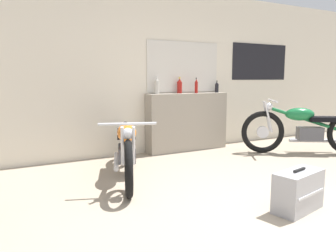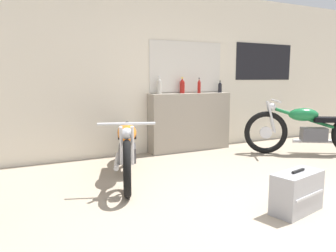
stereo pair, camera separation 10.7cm
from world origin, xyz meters
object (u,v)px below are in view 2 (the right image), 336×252
bottle_center (199,86)px  motorcycle_green (310,129)px  bottle_right_center (220,87)px  motorcycle_orange (127,147)px  bottle_leftmost (159,86)px  hard_case_silver (297,192)px  bottle_left_center (182,86)px

bottle_center → motorcycle_green: bottle_center is taller
bottle_right_center → motorcycle_orange: bearing=-154.3°
bottle_leftmost → motorcycle_green: size_ratio=0.16×
bottle_leftmost → motorcycle_green: bearing=-28.7°
bottle_right_center → hard_case_silver: 3.22m
bottle_center → motorcycle_orange: size_ratio=0.13×
motorcycle_orange → bottle_left_center: bearing=37.4°
bottle_center → motorcycle_orange: bottle_center is taller
bottle_left_center → bottle_center: bottle_left_center is taller
bottle_leftmost → bottle_center: size_ratio=1.11×
bottle_right_center → bottle_left_center: bearing=178.5°
bottle_center → bottle_right_center: 0.49m
bottle_leftmost → bottle_right_center: size_ratio=1.38×
bottle_center → motorcycle_green: 2.01m
bottle_left_center → motorcycle_green: bearing=-34.5°
bottle_leftmost → hard_case_silver: (0.12, -2.89, -0.96)m
bottle_left_center → bottle_right_center: bottle_left_center is taller
motorcycle_orange → hard_case_silver: (1.09, -1.82, -0.20)m
hard_case_silver → bottle_left_center: bearing=83.6°
hard_case_silver → motorcycle_orange: bearing=120.8°
bottle_leftmost → bottle_center: bottle_leftmost is taller
bottle_leftmost → motorcycle_orange: size_ratio=0.15×
bottle_left_center → hard_case_silver: bearing=-96.4°
bottle_left_center → motorcycle_orange: bottle_left_center is taller
bottle_right_center → bottle_leftmost: bearing=179.2°
bottle_center → motorcycle_green: bearing=-38.0°
bottle_center → hard_case_silver: 3.05m
bottle_center → bottle_right_center: bottle_center is taller
bottle_left_center → bottle_center: 0.31m
bottle_leftmost → bottle_left_center: (0.45, 0.00, -0.01)m
motorcycle_orange → hard_case_silver: motorcycle_orange is taller
bottle_leftmost → bottle_left_center: bottle_leftmost is taller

